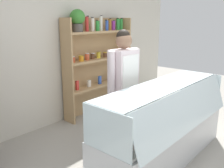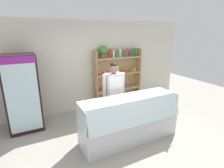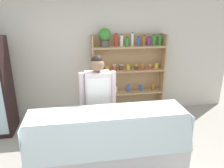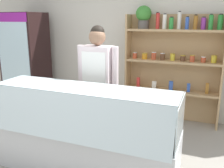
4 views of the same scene
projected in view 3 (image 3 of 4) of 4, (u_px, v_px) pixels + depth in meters
back_wall at (86, 57)px, 4.78m from camera, size 6.80×0.10×2.70m
shelving_unit at (126, 68)px, 4.81m from camera, size 1.60×0.29×1.98m
deli_display_case at (108, 156)px, 3.19m from camera, size 2.22×0.73×1.01m
shop_clerk at (98, 97)px, 3.52m from camera, size 0.59×0.25×1.68m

